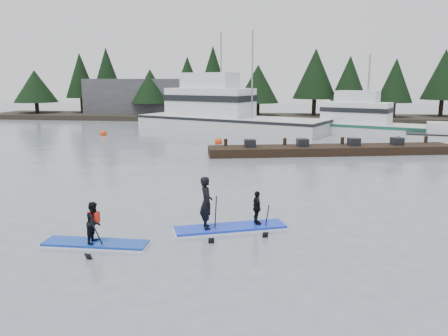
# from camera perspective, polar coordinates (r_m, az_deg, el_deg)

# --- Properties ---
(ground) EXTENTS (160.00, 160.00, 0.00)m
(ground) POSITION_cam_1_polar(r_m,az_deg,el_deg) (13.38, -3.51, -9.69)
(ground) COLOR slate
(ground) RESTS_ON ground
(far_shore) EXTENTS (70.00, 8.00, 0.60)m
(far_shore) POSITION_cam_1_polar(r_m,az_deg,el_deg) (54.48, 5.13, 6.59)
(far_shore) COLOR #2D281E
(far_shore) RESTS_ON ground
(treeline) EXTENTS (60.00, 4.00, 8.00)m
(treeline) POSITION_cam_1_polar(r_m,az_deg,el_deg) (54.51, 5.13, 6.28)
(treeline) COLOR black
(treeline) RESTS_ON ground
(waterfront_building) EXTENTS (18.00, 6.00, 5.00)m
(waterfront_building) POSITION_cam_1_polar(r_m,az_deg,el_deg) (58.65, -8.70, 9.00)
(waterfront_building) COLOR #4C4C51
(waterfront_building) RESTS_ON ground
(fishing_boat_large) EXTENTS (19.15, 12.18, 10.40)m
(fishing_boat_large) POSITION_cam_1_polar(r_m,az_deg,el_deg) (42.58, 0.03, 5.98)
(fishing_boat_large) COLOR silver
(fishing_boat_large) RESTS_ON ground
(fishing_boat_medium) EXTENTS (13.37, 8.55, 7.93)m
(fishing_boat_medium) POSITION_cam_1_polar(r_m,az_deg,el_deg) (41.35, 18.37, 4.90)
(fishing_boat_medium) COLOR silver
(fishing_boat_medium) RESTS_ON ground
(floating_dock) EXTENTS (16.41, 5.88, 0.54)m
(floating_dock) POSITION_cam_1_polar(r_m,az_deg,el_deg) (29.85, 13.89, 2.31)
(floating_dock) COLOR black
(floating_dock) RESTS_ON ground
(buoy_c) EXTENTS (0.64, 0.64, 0.64)m
(buoy_c) POSITION_cam_1_polar(r_m,az_deg,el_deg) (41.44, 26.17, 3.56)
(buoy_c) COLOR #EE390B
(buoy_c) RESTS_ON ground
(buoy_b) EXTENTS (0.58, 0.58, 0.58)m
(buoy_b) POSITION_cam_1_polar(r_m,az_deg,el_deg) (33.70, -0.74, 3.18)
(buoy_b) COLOR #EE390B
(buoy_b) RESTS_ON ground
(buoy_a) EXTENTS (0.58, 0.58, 0.58)m
(buoy_a) POSITION_cam_1_polar(r_m,az_deg,el_deg) (40.31, -15.47, 4.12)
(buoy_a) COLOR #EE390B
(buoy_a) RESTS_ON ground
(paddleboard_solo) EXTENTS (3.10, 1.05, 1.81)m
(paddleboard_solo) POSITION_cam_1_polar(r_m,az_deg,el_deg) (13.52, -16.52, -7.93)
(paddleboard_solo) COLOR #123AAC
(paddleboard_solo) RESTS_ON ground
(paddleboard_duo) EXTENTS (3.69, 2.10, 2.33)m
(paddleboard_duo) POSITION_cam_1_polar(r_m,az_deg,el_deg) (14.21, 0.26, -5.97)
(paddleboard_duo) COLOR #1634CF
(paddleboard_duo) RESTS_ON ground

